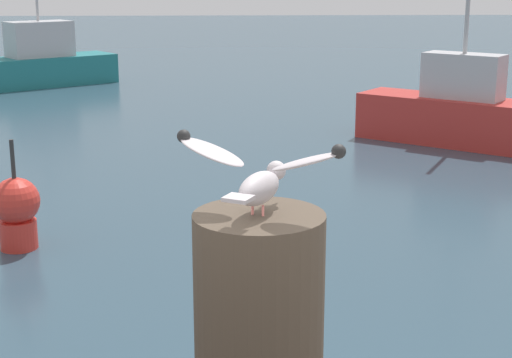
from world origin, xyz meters
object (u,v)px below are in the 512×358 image
object	(u,v)px
boat_red	(502,120)
boat_teal	(13,67)
channel_buoy	(17,210)
seagull	(260,176)

from	to	relation	value
boat_red	boat_teal	bearing A→B (deg)	142.46
boat_red	channel_buoy	world-z (taller)	boat_red
seagull	boat_red	world-z (taller)	boat_red
boat_red	boat_teal	world-z (taller)	boat_red
boat_teal	boat_red	bearing A→B (deg)	-37.54
channel_buoy	seagull	bearing A→B (deg)	-68.84
boat_teal	seagull	bearing A→B (deg)	-73.28
seagull	channel_buoy	bearing A→B (deg)	111.16
boat_red	boat_teal	xyz separation A→B (m)	(-11.16, 8.57, 0.05)
boat_teal	channel_buoy	world-z (taller)	boat_teal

